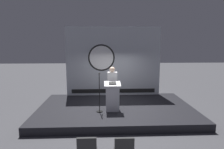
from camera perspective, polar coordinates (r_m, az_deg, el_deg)
ground_plane at (r=8.52m, az=1.06°, el=-11.11°), size 40.00×40.00×0.00m
stage_platform at (r=8.46m, az=1.07°, el=-10.16°), size 6.40×4.00×0.30m
banner_display at (r=9.87m, az=0.31°, el=3.75°), size 4.71×0.12×3.44m
podium at (r=7.78m, az=0.13°, el=-6.45°), size 0.64×0.50×1.15m
speaker_person at (r=8.17m, az=0.07°, el=-3.50°), size 0.40×0.26×1.68m
microphone_stand at (r=7.69m, az=-3.66°, el=-6.89°), size 0.24×0.56×1.49m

